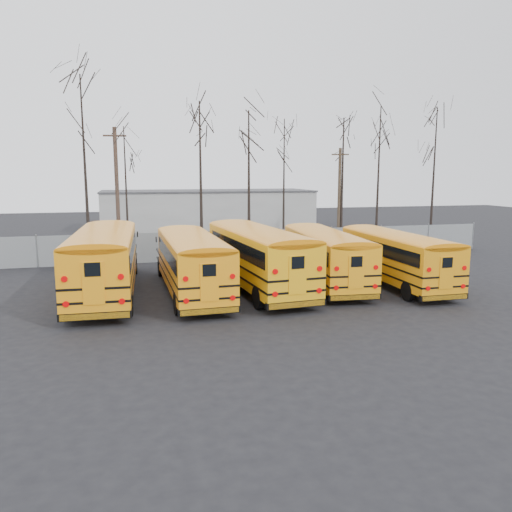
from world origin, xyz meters
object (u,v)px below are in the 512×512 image
object	(u,v)px
bus_b	(192,259)
utility_pole_right	(339,195)
utility_pole_left	(117,190)
bus_a	(105,256)
bus_c	(257,252)
bus_d	(324,252)
bus_e	(394,254)

from	to	relation	value
bus_b	utility_pole_right	size ratio (longest dim) A/B	1.38
utility_pole_left	utility_pole_right	distance (m)	17.96
bus_a	bus_c	world-z (taller)	bus_a
bus_b	bus_c	size ratio (longest dim) A/B	0.93
bus_d	bus_e	size ratio (longest dim) A/B	1.04
bus_a	utility_pole_left	world-z (taller)	utility_pole_left
utility_pole_left	bus_e	bearing A→B (deg)	-43.87
bus_c	utility_pole_left	distance (m)	15.82
bus_b	bus_e	world-z (taller)	bus_b
bus_d	utility_pole_right	world-z (taller)	utility_pole_right
bus_a	bus_d	size ratio (longest dim) A/B	1.12
bus_d	utility_pole_right	bearing A→B (deg)	68.48
bus_c	bus_e	xyz separation A→B (m)	(7.33, -0.85, -0.21)
bus_c	utility_pole_right	size ratio (longest dim) A/B	1.48
bus_d	bus_e	bearing A→B (deg)	-12.03
bus_a	bus_c	distance (m)	7.47
bus_b	bus_e	size ratio (longest dim) A/B	1.06
bus_b	bus_e	bearing A→B (deg)	-4.09
bus_c	bus_a	bearing A→B (deg)	172.41
utility_pole_left	utility_pole_right	bearing A→B (deg)	4.50
bus_b	utility_pole_left	distance (m)	14.97
bus_b	bus_d	distance (m)	7.17
bus_a	bus_c	bearing A→B (deg)	-0.64
bus_c	utility_pole_left	xyz separation A→B (m)	(-7.02, 13.89, 2.81)
bus_b	bus_d	size ratio (longest dim) A/B	1.02
bus_a	bus_e	distance (m)	14.84
bus_b	bus_c	distance (m)	3.38
bus_d	bus_c	bearing A→B (deg)	-172.16
bus_b	bus_c	world-z (taller)	bus_c
utility_pole_left	bus_c	bearing A→B (deg)	-61.28
bus_e	utility_pole_right	bearing A→B (deg)	77.37
bus_b	bus_d	world-z (taller)	bus_b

